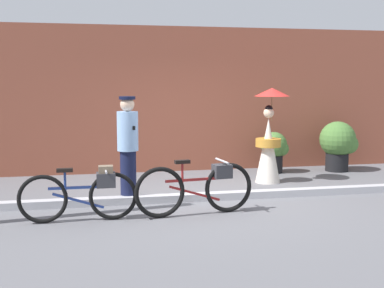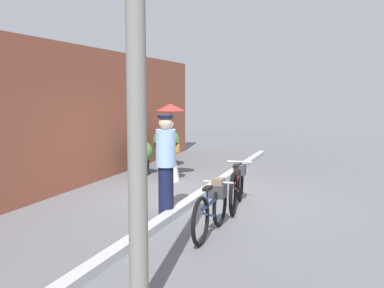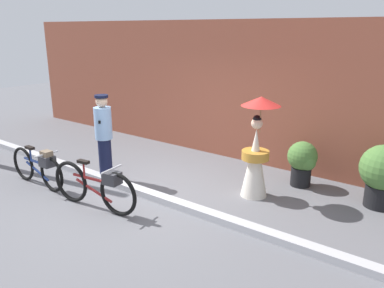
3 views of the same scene
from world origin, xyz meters
TOP-DOWN VIEW (x-y plane):
  - ground_plane at (0.00, 0.00)m, footprint 30.00×30.00m
  - building_wall at (0.00, 3.02)m, footprint 14.00×0.40m
  - sidewalk_curb at (0.00, 0.00)m, footprint 14.00×0.20m
  - bicycle_near_officer at (-0.23, -0.87)m, footprint 1.81×0.48m
  - bicycle_far_side at (-1.87, -0.89)m, footprint 1.65×0.48m
  - person_officer at (-1.17, 0.15)m, footprint 0.34×0.35m
  - person_with_parasol at (1.63, 1.22)m, footprint 0.68×0.68m
  - potted_plant_by_door at (2.13, 2.19)m, footprint 0.58×0.57m
  - potted_plant_small at (3.58, 2.10)m, footprint 0.80×0.78m

SIDE VIEW (x-z plane):
  - ground_plane at x=0.00m, z-range 0.00..0.00m
  - sidewalk_curb at x=0.00m, z-range 0.00..0.12m
  - bicycle_far_side at x=-1.87m, z-range 0.02..0.80m
  - bicycle_near_officer at x=-0.23m, z-range 0.00..0.83m
  - potted_plant_by_door at x=2.13m, z-range 0.07..0.95m
  - potted_plant_small at x=3.58m, z-range 0.07..1.16m
  - person_with_parasol at x=1.63m, z-range -0.05..1.78m
  - person_officer at x=-1.17m, z-range 0.06..1.78m
  - building_wall at x=0.00m, z-range 0.00..3.13m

